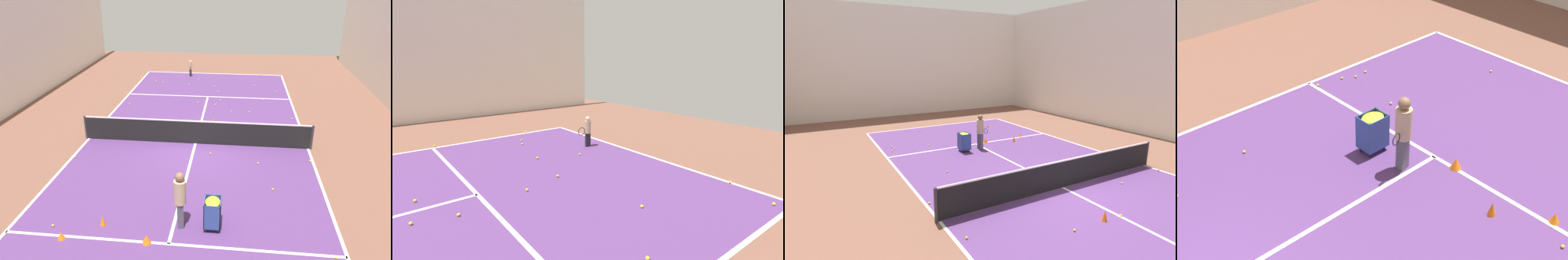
{
  "view_description": "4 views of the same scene",
  "coord_description": "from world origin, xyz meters",
  "views": [
    {
      "loc": [
        -1.66,
        14.71,
        6.95
      ],
      "look_at": [
        0.0,
        0.0,
        0.63
      ],
      "focal_mm": 35.0,
      "sensor_mm": 36.0,
      "label": 1
    },
    {
      "loc": [
        -6.74,
        -4.55,
        3.11
      ],
      "look_at": [
        1.59,
        -10.99,
        0.6
      ],
      "focal_mm": 28.0,
      "sensor_mm": 36.0,
      "label": 2
    },
    {
      "loc": [
        -7.56,
        -7.38,
        4.55
      ],
      "look_at": [
        -0.2,
        5.69,
        0.98
      ],
      "focal_mm": 28.0,
      "sensor_mm": 36.0,
      "label": 3
    },
    {
      "loc": [
        6.4,
        -1.22,
        7.27
      ],
      "look_at": [
        -1.13,
        5.65,
        0.56
      ],
      "focal_mm": 50.0,
      "sensor_mm": 36.0,
      "label": 4
    }
  ],
  "objects": [
    {
      "name": "tennis_ball_30",
      "position": [
        3.49,
        6.14,
        0.04
      ],
      "size": [
        0.07,
        0.07,
        0.07
      ],
      "primitive_type": "sphere",
      "color": "yellow",
      "rests_on": "ground"
    },
    {
      "name": "line_service_far",
      "position": [
        0.0,
        6.52,
        0.01
      ],
      "size": [
        9.46,
        0.1,
        0.0
      ],
      "primitive_type": "cube",
      "color": "white",
      "rests_on": "ground"
    },
    {
      "name": "tennis_ball_38",
      "position": [
        -1.71,
        10.83,
        0.04
      ],
      "size": [
        0.07,
        0.07,
        0.07
      ],
      "primitive_type": "sphere",
      "color": "yellow",
      "rests_on": "ground"
    },
    {
      "name": "tennis_ball_1",
      "position": [
        -4.13,
        8.11,
        0.04
      ],
      "size": [
        0.07,
        0.07,
        0.07
      ],
      "primitive_type": "sphere",
      "color": "yellow",
      "rests_on": "ground"
    },
    {
      "name": "ball_cart",
      "position": [
        -1.13,
        5.65,
        0.66
      ],
      "size": [
        0.47,
        0.61,
        0.95
      ],
      "color": "#2D478C",
      "rests_on": "ground"
    },
    {
      "name": "line_baseline_far",
      "position": [
        0.0,
        11.85,
        0.01
      ],
      "size": [
        9.46,
        0.1,
        0.0
      ],
      "primitive_type": "cube",
      "color": "white",
      "rests_on": "ground"
    },
    {
      "name": "tennis_ball_20",
      "position": [
        -2.34,
        7.41,
        0.04
      ],
      "size": [
        0.07,
        0.07,
        0.07
      ],
      "primitive_type": "sphere",
      "color": "yellow",
      "rests_on": "ground"
    },
    {
      "name": "tennis_ball_33",
      "position": [
        -4.09,
        7.71,
        0.04
      ],
      "size": [
        0.07,
        0.07,
        0.07
      ],
      "primitive_type": "sphere",
      "color": "yellow",
      "rests_on": "ground"
    },
    {
      "name": "tennis_ball_6",
      "position": [
        -3.03,
        3.41,
        0.04
      ],
      "size": [
        0.07,
        0.07,
        0.07
      ],
      "primitive_type": "sphere",
      "color": "yellow",
      "rests_on": "ground"
    },
    {
      "name": "training_cone_2",
      "position": [
        3.01,
        6.62,
        0.11
      ],
      "size": [
        0.21,
        0.21,
        0.21
      ],
      "primitive_type": "cone",
      "color": "orange",
      "rests_on": "ground"
    },
    {
      "name": "training_cone_3",
      "position": [
        2.06,
        5.9,
        0.16
      ],
      "size": [
        0.17,
        0.17,
        0.31
      ],
      "primitive_type": "cone",
      "color": "orange",
      "rests_on": "ground"
    },
    {
      "name": "tennis_ball_29",
      "position": [
        -4.29,
        7.36,
        0.04
      ],
      "size": [
        0.07,
        0.07,
        0.07
      ],
      "primitive_type": "sphere",
      "color": "yellow",
      "rests_on": "ground"
    },
    {
      "name": "training_cone_1",
      "position": [
        0.6,
        6.54,
        0.13
      ],
      "size": [
        0.26,
        0.26,
        0.26
      ],
      "primitive_type": "cone",
      "color": "orange",
      "rests_on": "ground"
    },
    {
      "name": "tennis_ball_5",
      "position": [
        -4.42,
        6.6,
        0.04
      ],
      "size": [
        0.07,
        0.07,
        0.07
      ],
      "primitive_type": "sphere",
      "color": "yellow",
      "rests_on": "ground"
    },
    {
      "name": "coach_at_net",
      "position": [
        -0.2,
        5.68,
        1.02
      ],
      "size": [
        0.43,
        0.69,
        1.78
      ],
      "rotation": [
        0.0,
        0.0,
        -1.34
      ],
      "color": "#4C4C56",
      "rests_on": "ground"
    }
  ]
}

